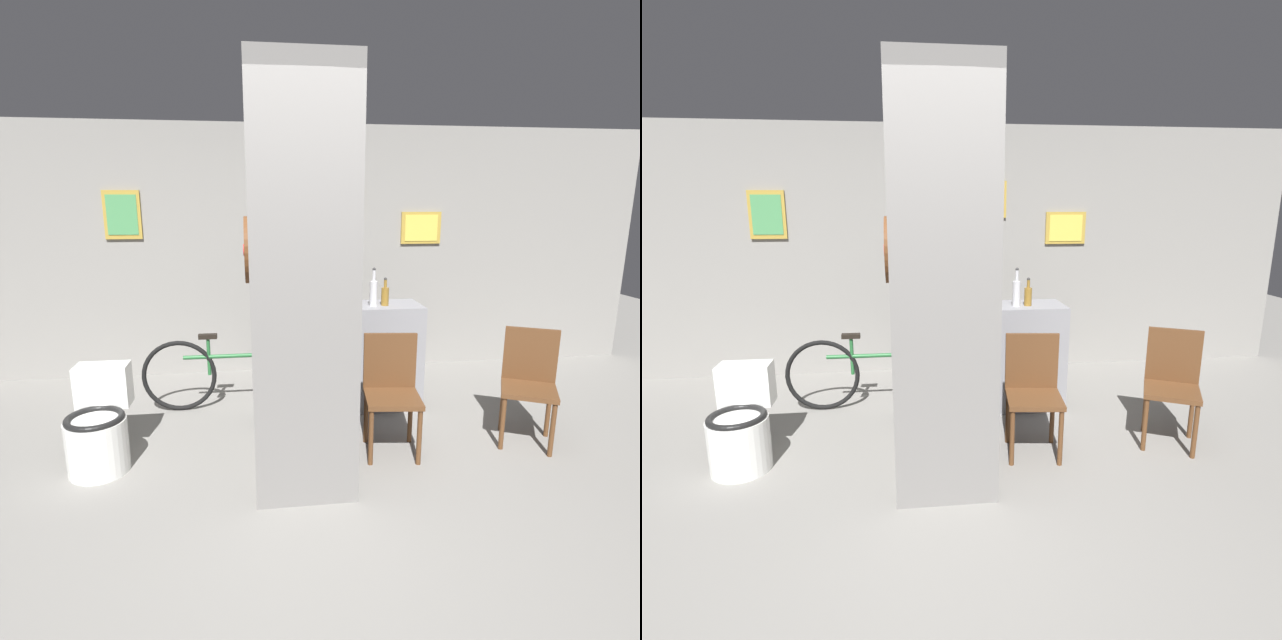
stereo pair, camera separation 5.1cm
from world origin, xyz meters
TOP-DOWN VIEW (x-y plane):
  - ground_plane at (0.00, 0.00)m, footprint 14.00×14.00m
  - wall_back at (0.00, 2.63)m, footprint 8.00×0.09m
  - pillar_center at (-0.02, 0.56)m, footprint 0.66×1.12m
  - counter_shelf at (0.43, 1.50)m, footprint 1.44×0.44m
  - toilet at (-1.42, 0.67)m, footprint 0.41×0.57m
  - chair_near_pillar at (0.67, 0.66)m, footprint 0.44×0.44m
  - chair_by_doorway at (1.77, 0.68)m, footprint 0.53×0.53m
  - bicycle at (-0.46, 1.59)m, footprint 1.70×0.42m
  - bottle_tall at (0.71, 1.43)m, footprint 0.07×0.07m
  - bottle_short at (0.82, 1.45)m, footprint 0.07×0.07m

SIDE VIEW (x-z plane):
  - ground_plane at x=0.00m, z-range 0.00..0.00m
  - toilet at x=-1.42m, z-range -0.06..0.63m
  - bicycle at x=-0.46m, z-range -0.01..0.69m
  - counter_shelf at x=0.43m, z-range 0.00..0.94m
  - chair_near_pillar at x=0.67m, z-range 0.05..0.92m
  - chair_by_doorway at x=1.77m, z-range 0.05..0.92m
  - bottle_short at x=0.82m, z-range 0.91..1.16m
  - bottle_tall at x=0.71m, z-range 0.90..1.24m
  - pillar_center at x=-0.02m, z-range 0.00..2.60m
  - wall_back at x=0.00m, z-range 0.00..2.60m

